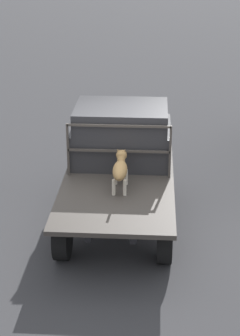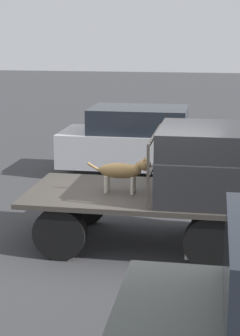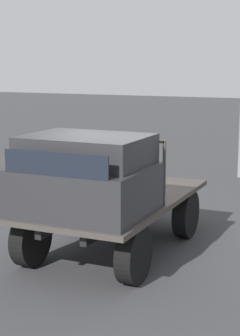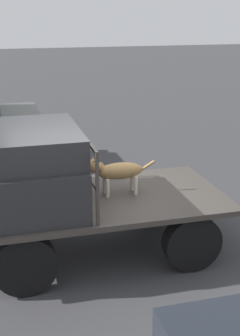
# 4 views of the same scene
# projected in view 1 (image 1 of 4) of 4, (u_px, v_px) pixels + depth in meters

# --- Properties ---
(ground_plane) EXTENTS (80.00, 80.00, 0.00)m
(ground_plane) POSITION_uv_depth(u_px,v_px,m) (118.00, 224.00, 10.39)
(ground_plane) COLOR #38383A
(flatbed_truck) EXTENTS (3.73, 1.99, 0.89)m
(flatbed_truck) POSITION_uv_depth(u_px,v_px,m) (118.00, 194.00, 10.13)
(flatbed_truck) COLOR black
(flatbed_truck) RESTS_ON ground
(truck_cab) EXTENTS (1.54, 1.87, 1.10)m
(truck_cab) POSITION_uv_depth(u_px,v_px,m) (122.00, 134.00, 10.74)
(truck_cab) COLOR #28282B
(truck_cab) RESTS_ON flatbed_truck
(truck_headboard) EXTENTS (0.04, 1.87, 0.99)m
(truck_headboard) POSITION_uv_depth(u_px,v_px,m) (119.00, 143.00, 9.96)
(truck_headboard) COLOR #3D3833
(truck_headboard) RESTS_ON flatbed_truck
(dog) EXTENTS (1.08, 0.25, 0.61)m
(dog) POSITION_uv_depth(u_px,v_px,m) (120.00, 168.00, 9.63)
(dog) COLOR beige
(dog) RESTS_ON flatbed_truck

